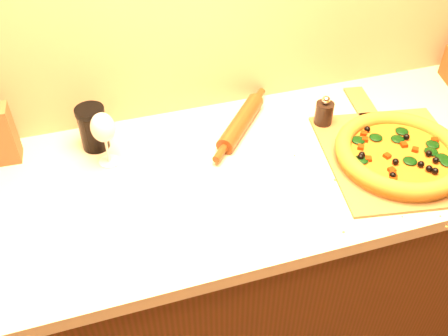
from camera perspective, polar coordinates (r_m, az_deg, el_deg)
cabinet at (r=1.73m, az=0.97°, el=-11.93°), size 2.80×0.65×0.86m
countertop at (r=1.40m, az=1.18°, el=-0.80°), size 2.84×0.68×0.04m
pizza_peel at (r=1.51m, az=18.64°, el=1.66°), size 0.45×0.61×0.01m
pizza at (r=1.47m, az=19.52°, el=1.59°), size 0.36×0.36×0.05m
pepper_grinder at (r=1.55m, az=11.35°, el=6.14°), size 0.06×0.06×0.10m
rolling_pin at (r=1.51m, az=1.95°, el=5.23°), size 0.26×0.30×0.05m
wine_glass at (r=1.37m, az=-13.65°, el=4.37°), size 0.07×0.07×0.16m
dark_jar at (r=1.47m, az=-14.76°, el=4.47°), size 0.08×0.08×0.13m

